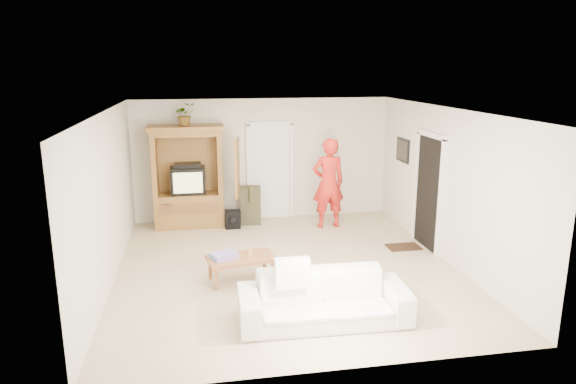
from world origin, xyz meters
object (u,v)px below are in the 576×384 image
sofa (324,298)px  coffee_table (241,260)px  armoire (189,183)px  man (328,183)px

sofa → coffee_table: sofa is taller
armoire → sofa: (1.74, -4.55, -0.59)m
man → coffee_table: (-2.01, -2.43, -0.60)m
man → sofa: 4.14m
sofa → coffee_table: size_ratio=1.99×
coffee_table → sofa: bearing=-68.6°
man → coffee_table: size_ratio=1.68×
sofa → coffee_table: bearing=123.2°
sofa → man: bearing=76.5°
sofa → coffee_table: 1.79m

